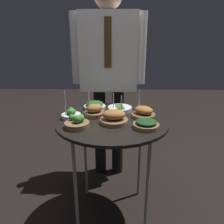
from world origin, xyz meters
name	(u,v)px	position (x,y,z in m)	size (l,w,h in m)	color
ground_plane	(112,213)	(0.00, 0.00, 0.00)	(8.00, 8.00, 0.00)	black
serving_cart	(112,127)	(0.00, 0.00, 0.69)	(0.71, 0.71, 0.74)	black
bowl_roast_front_left	(114,117)	(0.01, -0.06, 0.78)	(0.17, 0.17, 0.17)	brown
bowl_roast_back_left	(94,111)	(-0.12, 0.06, 0.78)	(0.13, 0.13, 0.17)	brown
bowl_roast_mid_left	(143,112)	(0.20, 0.05, 0.77)	(0.16, 0.15, 0.17)	brown
bowl_broccoli_front_center	(77,123)	(-0.20, -0.13, 0.77)	(0.14, 0.14, 0.08)	brown
bowl_asparagus_front_right	(120,109)	(0.05, 0.18, 0.76)	(0.17, 0.17, 0.13)	silver
bowl_spinach_center	(146,124)	(0.20, -0.13, 0.76)	(0.15, 0.15, 0.05)	brown
bowl_broccoli_near_rim	(71,115)	(-0.26, 0.02, 0.77)	(0.12, 0.12, 0.18)	silver
bowl_spinach_far_rim	(95,105)	(-0.13, 0.22, 0.77)	(0.16, 0.16, 0.15)	silver
waiter_figure	(108,62)	(-0.04, 0.54, 1.04)	(0.61, 0.23, 1.64)	black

